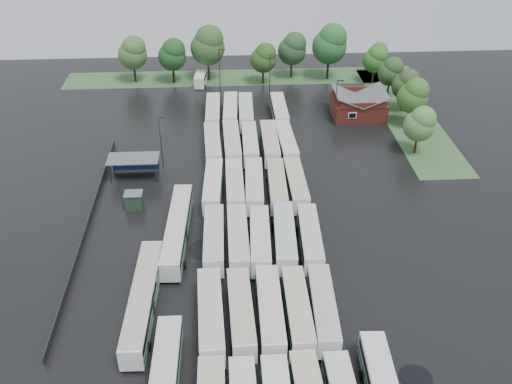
{
  "coord_description": "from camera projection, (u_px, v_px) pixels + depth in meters",
  "views": [
    {
      "loc": [
        -2.24,
        -59.26,
        48.14
      ],
      "look_at": [
        2.0,
        12.0,
        2.5
      ],
      "focal_mm": 40.0,
      "sensor_mm": 36.0,
      "label": 1
    }
  ],
  "objects": [
    {
      "name": "bus_r4c0",
      "position": [
        213.0,
        145.0,
        98.49
      ],
      "size": [
        3.18,
        12.62,
        3.49
      ],
      "rotation": [
        0.0,
        0.0,
        0.04
      ],
      "color": "silver",
      "rests_on": "ground"
    },
    {
      "name": "artic_bus_west_b",
      "position": [
        177.0,
        229.0,
        77.88
      ],
      "size": [
        3.49,
        18.64,
        3.44
      ],
      "rotation": [
        0.0,
        0.0,
        -0.05
      ],
      "color": "silver",
      "rests_on": "ground"
    },
    {
      "name": "tree_east_3",
      "position": [
        391.0,
        71.0,
        118.27
      ],
      "size": [
        5.23,
        5.23,
        8.66
      ],
      "color": "black",
      "rests_on": "ground"
    },
    {
      "name": "tree_east_4",
      "position": [
        376.0,
        59.0,
        124.65
      ],
      "size": [
        5.21,
        5.21,
        8.63
      ],
      "color": "#3A2618",
      "rests_on": "ground"
    },
    {
      "name": "brick_building",
      "position": [
        358.0,
        107.0,
        112.04
      ],
      "size": [
        10.07,
        8.6,
        5.39
      ],
      "color": "maroon",
      "rests_on": "ground"
    },
    {
      "name": "ground",
      "position": [
        246.0,
        257.0,
        75.88
      ],
      "size": [
        160.0,
        160.0,
        0.0
      ],
      "primitive_type": "plane",
      "color": "black",
      "rests_on": "ground"
    },
    {
      "name": "bus_r3c4",
      "position": [
        296.0,
        185.0,
        87.58
      ],
      "size": [
        2.75,
        12.41,
        3.45
      ],
      "rotation": [
        0.0,
        0.0,
        0.01
      ],
      "color": "silver",
      "rests_on": "ground"
    },
    {
      "name": "puddle_1",
      "position": [
        308.0,
        370.0,
        60.01
      ],
      "size": [
        3.81,
        3.81,
        0.01
      ],
      "primitive_type": "cylinder",
      "color": "black",
      "rests_on": "ground"
    },
    {
      "name": "bus_r3c0",
      "position": [
        213.0,
        186.0,
        87.24
      ],
      "size": [
        3.14,
        12.53,
        3.46
      ],
      "rotation": [
        0.0,
        0.0,
        -0.04
      ],
      "color": "silver",
      "rests_on": "ground"
    },
    {
      "name": "bus_r1c0",
      "position": [
        211.0,
        315.0,
        63.99
      ],
      "size": [
        3.25,
        13.01,
        3.59
      ],
      "rotation": [
        0.0,
        0.0,
        0.04
      ],
      "color": "silver",
      "rests_on": "ground"
    },
    {
      "name": "west_fence",
      "position": [
        88.0,
        224.0,
        81.18
      ],
      "size": [
        0.1,
        50.0,
        1.2
      ],
      "primitive_type": "cube",
      "color": "#2D2D30",
      "rests_on": "ground"
    },
    {
      "name": "bus_r5c0",
      "position": [
        213.0,
        112.0,
        109.93
      ],
      "size": [
        2.84,
        12.56,
        3.49
      ],
      "rotation": [
        0.0,
        0.0,
        -0.01
      ],
      "color": "silver",
      "rests_on": "ground"
    },
    {
      "name": "tree_north_2",
      "position": [
        208.0,
        45.0,
        124.82
      ],
      "size": [
        7.58,
        7.58,
        12.55
      ],
      "color": "#342215",
      "rests_on": "ground"
    },
    {
      "name": "bus_r3c1",
      "position": [
        235.0,
        186.0,
        87.32
      ],
      "size": [
        2.71,
        12.47,
        3.47
      ],
      "rotation": [
        0.0,
        0.0,
        0.0
      ],
      "color": "silver",
      "rests_on": "ground"
    },
    {
      "name": "bus_r1c4",
      "position": [
        323.0,
        309.0,
        65.01
      ],
      "size": [
        3.19,
        12.49,
        3.45
      ],
      "rotation": [
        0.0,
        0.0,
        -0.05
      ],
      "color": "silver",
      "rests_on": "ground"
    },
    {
      "name": "tree_north_6",
      "position": [
        377.0,
        54.0,
        129.15
      ],
      "size": [
        4.68,
        4.67,
        7.74
      ],
      "color": "#392812",
      "rests_on": "ground"
    },
    {
      "name": "minibus",
      "position": [
        200.0,
        79.0,
        125.8
      ],
      "size": [
        2.76,
        6.13,
        2.6
      ],
      "rotation": [
        0.0,
        0.0,
        -0.09
      ],
      "color": "white",
      "rests_on": "ground"
    },
    {
      "name": "puddle_2",
      "position": [
        208.0,
        249.0,
        77.21
      ],
      "size": [
        5.08,
        5.08,
        0.01
      ],
      "primitive_type": "cylinder",
      "color": "black",
      "rests_on": "ground"
    },
    {
      "name": "bus_r2c0",
      "position": [
        214.0,
        239.0,
        75.94
      ],
      "size": [
        2.75,
        12.51,
        3.48
      ],
      "rotation": [
        0.0,
        0.0,
        -0.01
      ],
      "color": "silver",
      "rests_on": "ground"
    },
    {
      "name": "bus_r3c3",
      "position": [
        277.0,
        186.0,
        87.36
      ],
      "size": [
        2.95,
        12.39,
        3.43
      ],
      "rotation": [
        0.0,
        0.0,
        -0.03
      ],
      "color": "silver",
      "rests_on": "ground"
    },
    {
      "name": "tree_north_3",
      "position": [
        264.0,
        58.0,
        124.03
      ],
      "size": [
        5.64,
        5.64,
        9.34
      ],
      "color": "#2E2115",
      "rests_on": "ground"
    },
    {
      "name": "tree_east_1",
      "position": [
        414.0,
        95.0,
        105.89
      ],
      "size": [
        5.86,
        5.86,
        9.71
      ],
      "color": "black",
      "rests_on": "ground"
    },
    {
      "name": "puddle_3",
      "position": [
        295.0,
        269.0,
        73.77
      ],
      "size": [
        2.93,
        2.93,
        0.01
      ],
      "primitive_type": "cylinder",
      "color": "black",
      "rests_on": "ground"
    },
    {
      "name": "bus_r2c2",
      "position": [
        260.0,
        240.0,
        75.84
      ],
      "size": [
        3.11,
        12.49,
        3.45
      ],
      "rotation": [
        0.0,
        0.0,
        -0.04
      ],
      "color": "silver",
      "rests_on": "ground"
    },
    {
      "name": "lamp_post_nw",
      "position": [
        161.0,
        138.0,
        93.21
      ],
      "size": [
        1.41,
        0.28,
        9.18
      ],
      "color": "#2D2D30",
      "rests_on": "ground"
    },
    {
      "name": "bus_r5c1",
      "position": [
        230.0,
        111.0,
        110.33
      ],
      "size": [
        3.08,
        12.57,
        3.48
      ],
      "rotation": [
        0.0,
        0.0,
        -0.03
      ],
      "color": "silver",
      "rests_on": "ground"
    },
    {
      "name": "bus_r4c2",
      "position": [
        250.0,
        144.0,
        99.0
      ],
      "size": [
        2.69,
        12.3,
        3.42
      ],
      "rotation": [
        0.0,
        0.0,
        -0.01
      ],
      "color": "silver",
      "rests_on": "ground"
    },
    {
      "name": "artic_bus_west_c",
      "position": [
        143.0,
        299.0,
        66.27
      ],
      "size": [
        3.22,
        18.59,
        3.43
      ],
      "rotation": [
        0.0,
        0.0,
        -0.03
      ],
      "color": "silver",
      "rests_on": "ground"
    },
    {
      "name": "lamp_post_back_w",
      "position": [
        220.0,
        68.0,
        120.04
      ],
      "size": [
        1.48,
        0.29,
        9.62
      ],
      "color": "#2D2D30",
      "rests_on": "ground"
    },
    {
      "name": "lamp_post_ne",
      "position": [
        337.0,
        99.0,
        106.83
      ],
      "size": [
        1.4,
        0.27,
        9.07
      ],
      "color": "#2D2D30",
      "rests_on": "ground"
    },
    {
      "name": "wash_shed",
      "position": [
        134.0,
        160.0,
        91.93
      ],
      "size": [
        8.2,
        4.2,
        3.58
      ],
      "color": "#2D2D30",
      "rests_on": "ground"
    },
    {
      "name": "utility_hut",
      "position": [
        134.0,
        200.0,
        84.96
      ],
      "size": [
        2.7,
        2.2,
        2.62
      ],
      "color": "#1C311F",
      "rests_on": "ground"
    },
    {
      "name": "grass_strip_north",
      "position": [
        242.0,
        77.0,
        130.48
      ],
      "size": [
        80.0,
        10.0,
        0.01
      ],
      "primitive_type": "cube",
      "color": "#32582C",
      "rests_on": "ground"
    },
    {
      "name": "tree_east_2",
      "position": [
        407.0,
        84.0,
        111.96
      ],
      "size": [
        5.35,
        5.35,
        8.87
      ],
      "color": "black",
      "rests_on": "ground"
    },
    {
      "name": "bus_r4c1",
      "position": [
        232.0,
        144.0,
        98.78
      ],
      "size": [
        3.07,
        13.05,
        3.61
      ],
      "rotation": [
        0.0,
        0.0,
        0.02
      ],
      "color": "silver",
      "rests_on": "ground"
    },
    {
      "name": "bus_r2c1",
      "position": [
        238.0,
        239.0,
        75.93
      ],
      "size": [
        2.74,
        12.58,
        3.5
      ],
      "rotation": [
        0.0,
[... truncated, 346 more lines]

